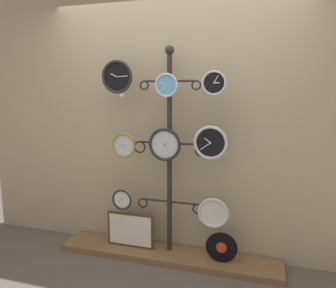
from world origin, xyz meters
TOP-DOWN VIEW (x-y plane):
  - ground_plane at (0.00, 0.00)m, footprint 12.00×12.00m
  - shop_wall at (0.00, 0.57)m, footprint 4.40×0.04m
  - low_shelf at (0.00, 0.35)m, footprint 2.20×0.36m
  - display_stand at (-0.00, 0.41)m, footprint 0.74×0.37m
  - clock_top_left at (-0.48, 0.30)m, footprint 0.31×0.04m
  - clock_top_center at (0.00, 0.31)m, footprint 0.22×0.04m
  - clock_top_right at (0.43, 0.31)m, footprint 0.21×0.04m
  - clock_middle_left at (-0.42, 0.30)m, footprint 0.24×0.04m
  - clock_middle_center at (-0.02, 0.32)m, footprint 0.31×0.04m
  - clock_middle_right at (0.41, 0.32)m, footprint 0.31×0.04m
  - clock_bottom_left at (-0.47, 0.32)m, footprint 0.21×0.04m
  - clock_bottom_right at (0.45, 0.32)m, footprint 0.29×0.04m
  - vinyl_record at (0.53, 0.31)m, footprint 0.30×0.01m
  - picture_frame at (-0.40, 0.35)m, footprint 0.50×0.02m
  - price_tag_upper at (-0.44, 0.30)m, footprint 0.04×0.00m

SIDE VIEW (x-z plane):
  - ground_plane at x=0.00m, z-range 0.00..0.00m
  - low_shelf at x=0.00m, z-range 0.00..0.06m
  - vinyl_record at x=0.53m, z-range 0.06..0.36m
  - picture_frame at x=-0.40m, z-range 0.06..0.42m
  - clock_bottom_right at x=0.45m, z-range 0.39..0.68m
  - clock_bottom_left at x=-0.47m, z-range 0.46..0.67m
  - display_stand at x=0.00m, z-range -0.23..1.82m
  - clock_middle_left at x=-0.42m, z-range 1.00..1.25m
  - clock_middle_center at x=-0.02m, z-range 0.99..1.30m
  - clock_middle_right at x=0.41m, z-range 1.03..1.34m
  - shop_wall at x=0.00m, z-range 0.00..2.80m
  - price_tag_upper at x=-0.44m, z-range 1.59..1.62m
  - clock_top_center at x=0.00m, z-range 1.58..1.80m
  - clock_top_right at x=0.43m, z-range 1.60..1.82m
  - clock_top_left at x=-0.48m, z-range 1.62..1.93m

